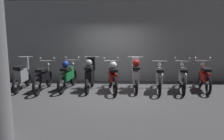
{
  "coord_description": "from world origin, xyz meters",
  "views": [
    {
      "loc": [
        0.23,
        -7.87,
        2.15
      ],
      "look_at": [
        -0.03,
        0.24,
        0.75
      ],
      "focal_mm": 37.05,
      "sensor_mm": 36.0,
      "label": 1
    }
  ],
  "objects_px": {
    "motorbike_slot_3": "(90,75)",
    "motorbike_slot_5": "(136,75)",
    "motorbike_slot_1": "(43,77)",
    "motorbike_slot_2": "(68,75)",
    "motorbike_slot_7": "(183,77)",
    "motorbike_slot_6": "(159,78)",
    "motorbike_slot_8": "(205,77)",
    "motorbike_slot_0": "(22,75)",
    "motorbike_slot_4": "(113,76)"
  },
  "relations": [
    {
      "from": "motorbike_slot_1",
      "to": "motorbike_slot_3",
      "type": "xyz_separation_m",
      "value": [
        1.65,
        0.14,
        0.07
      ]
    },
    {
      "from": "motorbike_slot_0",
      "to": "motorbike_slot_6",
      "type": "xyz_separation_m",
      "value": [
        4.96,
        -0.08,
        -0.03
      ]
    },
    {
      "from": "motorbike_slot_6",
      "to": "motorbike_slot_1",
      "type": "bearing_deg",
      "value": -179.09
    },
    {
      "from": "motorbike_slot_2",
      "to": "motorbike_slot_3",
      "type": "xyz_separation_m",
      "value": [
        0.83,
        -0.1,
        0.04
      ]
    },
    {
      "from": "motorbike_slot_1",
      "to": "motorbike_slot_7",
      "type": "relative_size",
      "value": 1.01
    },
    {
      "from": "motorbike_slot_0",
      "to": "motorbike_slot_7",
      "type": "bearing_deg",
      "value": -0.2
    },
    {
      "from": "motorbike_slot_7",
      "to": "motorbike_slot_1",
      "type": "bearing_deg",
      "value": -178.54
    },
    {
      "from": "motorbike_slot_6",
      "to": "motorbike_slot_7",
      "type": "relative_size",
      "value": 1.01
    },
    {
      "from": "motorbike_slot_5",
      "to": "motorbike_slot_8",
      "type": "height_order",
      "value": "motorbike_slot_5"
    },
    {
      "from": "motorbike_slot_8",
      "to": "motorbike_slot_2",
      "type": "bearing_deg",
      "value": -179.71
    },
    {
      "from": "motorbike_slot_3",
      "to": "motorbike_slot_8",
      "type": "distance_m",
      "value": 4.14
    },
    {
      "from": "motorbike_slot_2",
      "to": "motorbike_slot_5",
      "type": "bearing_deg",
      "value": -1.31
    },
    {
      "from": "motorbike_slot_1",
      "to": "motorbike_slot_8",
      "type": "distance_m",
      "value": 5.8
    },
    {
      "from": "motorbike_slot_1",
      "to": "motorbike_slot_6",
      "type": "distance_m",
      "value": 4.14
    },
    {
      "from": "motorbike_slot_2",
      "to": "motorbike_slot_7",
      "type": "distance_m",
      "value": 4.14
    },
    {
      "from": "motorbike_slot_2",
      "to": "motorbike_slot_7",
      "type": "relative_size",
      "value": 1.01
    },
    {
      "from": "motorbike_slot_0",
      "to": "motorbike_slot_7",
      "type": "relative_size",
      "value": 0.87
    },
    {
      "from": "motorbike_slot_0",
      "to": "motorbike_slot_4",
      "type": "height_order",
      "value": "motorbike_slot_0"
    },
    {
      "from": "motorbike_slot_3",
      "to": "motorbike_slot_5",
      "type": "relative_size",
      "value": 1.0
    },
    {
      "from": "motorbike_slot_1",
      "to": "motorbike_slot_7",
      "type": "xyz_separation_m",
      "value": [
        4.96,
        0.13,
        0.0
      ]
    },
    {
      "from": "motorbike_slot_1",
      "to": "motorbike_slot_8",
      "type": "bearing_deg",
      "value": 2.62
    },
    {
      "from": "motorbike_slot_5",
      "to": "motorbike_slot_8",
      "type": "bearing_deg",
      "value": 1.89
    },
    {
      "from": "motorbike_slot_4",
      "to": "motorbike_slot_6",
      "type": "relative_size",
      "value": 1.0
    },
    {
      "from": "motorbike_slot_1",
      "to": "motorbike_slot_3",
      "type": "height_order",
      "value": "motorbike_slot_3"
    },
    {
      "from": "motorbike_slot_7",
      "to": "motorbike_slot_2",
      "type": "bearing_deg",
      "value": 178.43
    },
    {
      "from": "motorbike_slot_2",
      "to": "motorbike_slot_5",
      "type": "xyz_separation_m",
      "value": [
        2.48,
        -0.06,
        0.04
      ]
    },
    {
      "from": "motorbike_slot_6",
      "to": "motorbike_slot_7",
      "type": "distance_m",
      "value": 0.83
    },
    {
      "from": "motorbike_slot_0",
      "to": "motorbike_slot_4",
      "type": "xyz_separation_m",
      "value": [
        3.31,
        -0.08,
        0.0
      ]
    },
    {
      "from": "motorbike_slot_2",
      "to": "motorbike_slot_7",
      "type": "bearing_deg",
      "value": -1.57
    },
    {
      "from": "motorbike_slot_3",
      "to": "motorbike_slot_7",
      "type": "relative_size",
      "value": 0.87
    },
    {
      "from": "motorbike_slot_4",
      "to": "motorbike_slot_5",
      "type": "xyz_separation_m",
      "value": [
        0.83,
        0.12,
        0.04
      ]
    },
    {
      "from": "motorbike_slot_4",
      "to": "motorbike_slot_8",
      "type": "relative_size",
      "value": 1.0
    },
    {
      "from": "motorbike_slot_3",
      "to": "motorbike_slot_4",
      "type": "relative_size",
      "value": 0.87
    },
    {
      "from": "motorbike_slot_1",
      "to": "motorbike_slot_4",
      "type": "distance_m",
      "value": 2.48
    },
    {
      "from": "motorbike_slot_1",
      "to": "motorbike_slot_7",
      "type": "bearing_deg",
      "value": 1.46
    },
    {
      "from": "motorbike_slot_7",
      "to": "motorbike_slot_6",
      "type": "bearing_deg",
      "value": -175.8
    },
    {
      "from": "motorbike_slot_3",
      "to": "motorbike_slot_2",
      "type": "bearing_deg",
      "value": 172.93
    },
    {
      "from": "motorbike_slot_0",
      "to": "motorbike_slot_2",
      "type": "distance_m",
      "value": 1.66
    },
    {
      "from": "motorbike_slot_1",
      "to": "motorbike_slot_3",
      "type": "relative_size",
      "value": 1.16
    },
    {
      "from": "motorbike_slot_4",
      "to": "motorbike_slot_8",
      "type": "bearing_deg",
      "value": 3.47
    },
    {
      "from": "motorbike_slot_0",
      "to": "motorbike_slot_3",
      "type": "relative_size",
      "value": 1.0
    },
    {
      "from": "motorbike_slot_2",
      "to": "motorbike_slot_3",
      "type": "height_order",
      "value": "motorbike_slot_3"
    },
    {
      "from": "motorbike_slot_3",
      "to": "motorbike_slot_7",
      "type": "height_order",
      "value": "motorbike_slot_3"
    },
    {
      "from": "motorbike_slot_1",
      "to": "motorbike_slot_2",
      "type": "xyz_separation_m",
      "value": [
        0.83,
        0.24,
        0.04
      ]
    },
    {
      "from": "motorbike_slot_4",
      "to": "motorbike_slot_7",
      "type": "height_order",
      "value": "same"
    },
    {
      "from": "motorbike_slot_6",
      "to": "motorbike_slot_8",
      "type": "distance_m",
      "value": 1.67
    },
    {
      "from": "motorbike_slot_1",
      "to": "motorbike_slot_6",
      "type": "height_order",
      "value": "motorbike_slot_1"
    },
    {
      "from": "motorbike_slot_0",
      "to": "motorbike_slot_2",
      "type": "height_order",
      "value": "motorbike_slot_0"
    },
    {
      "from": "motorbike_slot_3",
      "to": "motorbike_slot_6",
      "type": "relative_size",
      "value": 0.87
    },
    {
      "from": "motorbike_slot_1",
      "to": "motorbike_slot_5",
      "type": "bearing_deg",
      "value": 3.16
    }
  ]
}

